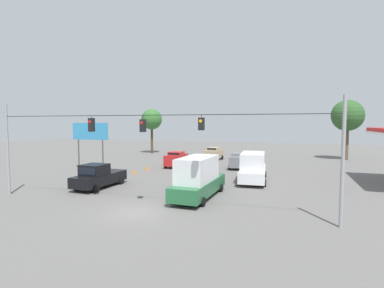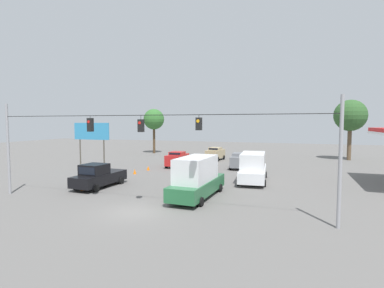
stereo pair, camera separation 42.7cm
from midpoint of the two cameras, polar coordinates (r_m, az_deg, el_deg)
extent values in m
plane|color=#605E5B|center=(19.90, -10.26, -12.57)|extent=(140.00, 140.00, 0.00)
cylinder|color=#939399|center=(17.81, 27.02, -3.14)|extent=(0.20, 0.20, 7.16)
cylinder|color=#939399|center=(27.70, -31.23, -0.85)|extent=(0.20, 0.20, 7.16)
cylinder|color=black|center=(19.92, -9.11, 5.43)|extent=(23.78, 0.04, 0.04)
cube|color=black|center=(18.35, 1.98, 3.85)|extent=(0.32, 0.36, 0.78)
cylinder|color=black|center=(18.36, 1.99, 5.33)|extent=(0.03, 0.03, 0.17)
cylinder|color=orange|center=(18.17, 1.81, 4.40)|extent=(0.20, 0.02, 0.20)
cube|color=black|center=(19.91, -9.09, 3.47)|extent=(0.32, 0.36, 0.84)
cylinder|color=black|center=(19.92, -9.11, 5.05)|extent=(0.03, 0.03, 0.27)
cylinder|color=red|center=(19.75, -9.36, 4.00)|extent=(0.20, 0.02, 0.20)
cube|color=black|center=(22.10, -18.27, 3.49)|extent=(0.32, 0.36, 0.95)
cylinder|color=black|center=(22.10, -18.31, 4.93)|extent=(0.03, 0.03, 0.16)
cylinder|color=red|center=(21.95, -18.59, 4.04)|extent=(0.20, 0.02, 0.20)
cube|color=#236038|center=(23.05, 1.64, -8.09)|extent=(2.50, 7.23, 1.00)
cube|color=silver|center=(22.46, 1.33, -4.77)|extent=(2.22, 4.65, 1.81)
cube|color=black|center=(24.61, 3.19, -4.00)|extent=(1.77, 0.09, 1.26)
cylinder|color=black|center=(24.99, 5.89, -8.33)|extent=(0.25, 0.65, 0.64)
cylinder|color=black|center=(25.66, 1.08, -7.98)|extent=(0.25, 0.65, 0.64)
cylinder|color=black|center=(20.68, 2.34, -10.95)|extent=(0.25, 0.65, 0.64)
cylinder|color=black|center=(21.48, -3.34, -10.37)|extent=(0.25, 0.65, 0.64)
cube|color=slate|center=(37.68, 9.40, -3.18)|extent=(2.03, 4.47, 1.26)
cube|color=slate|center=(37.58, 9.42, -1.96)|extent=(1.77, 2.01, 0.36)
cube|color=black|center=(38.55, 9.61, -1.81)|extent=(1.47, 0.08, 0.25)
cylinder|color=black|center=(39.06, 11.00, -3.88)|extent=(0.25, 0.65, 0.64)
cylinder|color=black|center=(39.29, 8.33, -3.80)|extent=(0.25, 0.65, 0.64)
cylinder|color=black|center=(36.25, 10.54, -4.49)|extent=(0.25, 0.65, 0.64)
cylinder|color=black|center=(36.49, 7.66, -4.40)|extent=(0.25, 0.65, 0.64)
cube|color=black|center=(27.79, -16.78, -6.27)|extent=(2.29, 5.49, 0.90)
cube|color=black|center=(27.14, -17.67, -4.61)|extent=(1.99, 2.02, 0.90)
cube|color=black|center=(26.40, -19.02, -4.88)|extent=(1.66, 0.09, 0.63)
cylinder|color=black|center=(27.22, -20.81, -7.54)|extent=(0.25, 0.65, 0.64)
cylinder|color=black|center=(25.89, -17.37, -8.05)|extent=(0.25, 0.65, 0.64)
cylinder|color=black|center=(29.86, -16.23, -6.42)|extent=(0.25, 0.65, 0.64)
cylinder|color=black|center=(28.65, -12.92, -6.80)|extent=(0.25, 0.65, 0.64)
cube|color=red|center=(38.41, -2.51, -2.97)|extent=(1.91, 4.09, 1.30)
cube|color=red|center=(38.32, -2.52, -1.74)|extent=(1.73, 1.81, 0.36)
cube|color=black|center=(37.48, -3.01, -1.87)|extent=(1.48, 0.04, 0.25)
cylinder|color=black|center=(37.63, -4.54, -4.12)|extent=(0.23, 0.64, 0.64)
cylinder|color=black|center=(36.95, -1.90, -4.26)|extent=(0.23, 0.64, 0.64)
cylinder|color=black|center=(40.05, -3.07, -3.61)|extent=(0.23, 0.64, 0.64)
cylinder|color=black|center=(39.42, -0.57, -3.73)|extent=(0.23, 0.64, 0.64)
cube|color=silver|center=(29.73, 11.94, -5.41)|extent=(2.87, 7.19, 1.00)
cube|color=silver|center=(29.21, 11.94, -3.13)|extent=(2.49, 4.65, 1.48)
cube|color=black|center=(31.45, 12.16, -2.62)|extent=(1.86, 0.16, 1.04)
cylinder|color=black|center=(32.03, 14.24, -5.68)|extent=(0.27, 0.66, 0.64)
cylinder|color=black|center=(32.14, 10.05, -5.58)|extent=(0.27, 0.66, 0.64)
cylinder|color=black|center=(27.54, 14.12, -7.26)|extent=(0.27, 0.66, 0.64)
cylinder|color=black|center=(27.66, 9.25, -7.14)|extent=(0.27, 0.66, 0.64)
cube|color=tan|center=(45.48, 4.73, -1.89)|extent=(2.20, 4.20, 1.27)
cube|color=tan|center=(45.40, 4.73, -0.86)|extent=(1.83, 1.94, 0.36)
cube|color=black|center=(44.56, 4.33, -0.95)|extent=(1.43, 0.17, 0.25)
cylinder|color=black|center=(44.66, 3.05, -2.81)|extent=(0.28, 0.66, 0.64)
cylinder|color=black|center=(44.02, 5.22, -2.93)|extent=(0.28, 0.66, 0.64)
cylinder|color=black|center=(47.08, 4.26, -2.46)|extent=(0.28, 0.66, 0.64)
cylinder|color=black|center=(46.48, 6.33, -2.56)|extent=(0.28, 0.66, 0.64)
cone|color=orange|center=(27.01, -19.66, -7.70)|extent=(0.36, 0.36, 0.55)
cone|color=orange|center=(29.22, -15.50, -6.72)|extent=(0.36, 0.36, 0.55)
cone|color=orange|center=(31.50, -12.74, -5.90)|extent=(0.36, 0.36, 0.55)
cone|color=orange|center=(33.85, -10.50, -5.17)|extent=(0.36, 0.36, 0.55)
cone|color=orange|center=(36.16, -8.01, -4.55)|extent=(0.36, 0.36, 0.55)
cylinder|color=#4C473D|center=(37.44, -16.09, -2.01)|extent=(0.16, 0.16, 3.62)
cylinder|color=#4C473D|center=(39.55, -20.21, -1.78)|extent=(0.16, 0.16, 3.62)
cube|color=#338CBF|center=(38.29, -18.30, 2.32)|extent=(4.97, 0.12, 2.04)
cylinder|color=brown|center=(51.29, 27.99, 0.32)|extent=(0.59, 0.59, 5.48)
sphere|color=#2D5628|center=(51.22, 28.14, 4.83)|extent=(4.72, 4.72, 4.72)
cylinder|color=#4C3823|center=(56.12, -7.02, 0.94)|extent=(0.44, 0.44, 5.27)
sphere|color=#336B2D|center=(56.04, -7.05, 4.70)|extent=(3.81, 3.81, 3.81)
camera|label=1|loc=(0.21, -89.58, 0.03)|focal=28.00mm
camera|label=2|loc=(0.21, 90.42, -0.03)|focal=28.00mm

